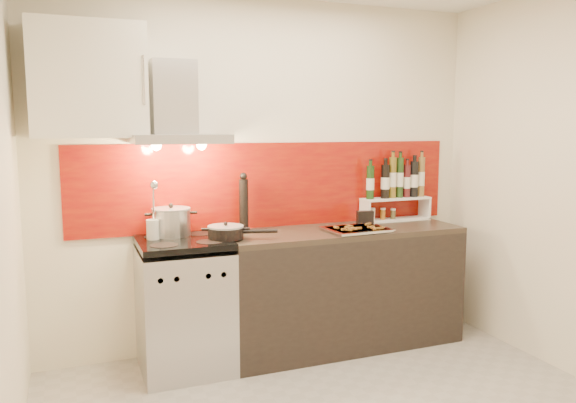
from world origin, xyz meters
name	(u,v)px	position (x,y,z in m)	size (l,w,h in m)	color
back_wall	(266,175)	(0.00, 1.40, 1.30)	(3.40, 0.02, 2.60)	silver
backsplash	(273,185)	(0.05, 1.39, 1.22)	(3.00, 0.02, 0.64)	maroon
range_stove	(185,307)	(-0.70, 1.10, 0.44)	(0.60, 0.60, 0.91)	#B7B7BA
counter	(342,287)	(0.50, 1.10, 0.45)	(1.80, 0.60, 0.90)	black
range_hood	(176,114)	(-0.70, 1.24, 1.74)	(0.62, 0.50, 0.61)	#B7B7BA
upper_cabinet	(88,80)	(-1.25, 1.22, 1.95)	(0.70, 0.35, 0.72)	silver
stock_pot	(171,222)	(-0.75, 1.25, 1.01)	(0.27, 0.27, 0.23)	#B7B7BA
saute_pan	(227,232)	(-0.42, 1.02, 0.95)	(0.46, 0.24, 0.11)	black
utensil_jar	(153,223)	(-0.89, 1.16, 1.02)	(0.09, 0.13, 0.41)	silver
pepper_mill	(244,203)	(-0.22, 1.28, 1.11)	(0.07, 0.07, 0.43)	black
step_shelf	(397,190)	(1.08, 1.28, 1.15)	(0.58, 0.16, 0.52)	white
caddy_box	(365,218)	(0.72, 1.16, 0.96)	(0.13, 0.05, 0.11)	black
baking_tray	(356,229)	(0.55, 0.98, 0.92)	(0.47, 0.37, 0.03)	silver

